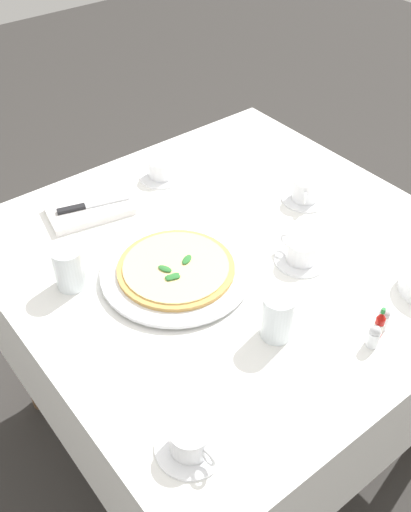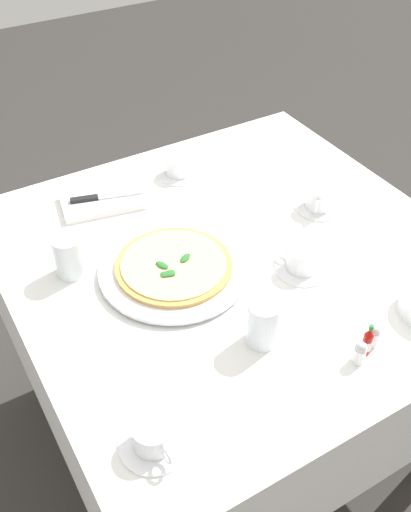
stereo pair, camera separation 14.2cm
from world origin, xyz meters
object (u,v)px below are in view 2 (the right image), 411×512
(pizza, at_px, (174,265))
(pepper_shaker, at_px, (359,353))
(coffee_cup_back_corner, at_px, (303,261))
(water_glass_center_back, at_px, (263,325))
(salt_shaker, at_px, (373,336))
(napkin_folded, at_px, (102,201))
(coffee_cup_far_left, at_px, (153,437))
(coffee_cup_near_left, at_px, (179,167))
(water_glass_left_edge, at_px, (69,258))
(pizza_plate, at_px, (174,269))
(hot_sauce_bottle, at_px, (367,342))
(coffee_cup_right_edge, at_px, (320,199))
(dinner_knife, at_px, (103,197))

(pizza, bearing_deg, pepper_shaker, -65.20)
(coffee_cup_back_corner, height_order, water_glass_center_back, water_glass_center_back)
(salt_shaker, bearing_deg, napkin_folded, 111.08)
(coffee_cup_far_left, relative_size, coffee_cup_near_left, 1.02)
(coffee_cup_far_left, bearing_deg, water_glass_left_edge, 85.77)
(pizza_plate, bearing_deg, pepper_shaker, -65.23)
(hot_sauce_bottle, distance_m, salt_shaker, 0.03)
(pepper_shaker, bearing_deg, water_glass_left_edge, 126.38)
(pizza, distance_m, coffee_cup_right_edge, 0.46)
(pizza_plate, distance_m, coffee_cup_far_left, 0.46)
(dinner_knife, distance_m, pepper_shaker, 0.81)
(pizza_plate, relative_size, coffee_cup_far_left, 2.71)
(pizza_plate, height_order, dinner_knife, dinner_knife)
(water_glass_center_back, relative_size, dinner_knife, 0.56)
(coffee_cup_near_left, bearing_deg, water_glass_left_edge, -150.01)
(dinner_knife, bearing_deg, hot_sauce_bottle, -55.01)
(pizza_plate, relative_size, dinner_knife, 1.86)
(coffee_cup_back_corner, relative_size, hot_sauce_bottle, 1.60)
(coffee_cup_right_edge, height_order, hot_sauce_bottle, hot_sauce_bottle)
(coffee_cup_far_left, bearing_deg, coffee_cup_near_left, 58.59)
(dinner_knife, bearing_deg, pepper_shaker, -57.12)
(coffee_cup_near_left, bearing_deg, water_glass_center_back, -103.36)
(water_glass_left_edge, xyz_separation_m, pepper_shaker, (0.41, -0.55, -0.02))
(coffee_cup_back_corner, xyz_separation_m, hot_sauce_bottle, (-0.05, -0.27, 0.01))
(hot_sauce_bottle, bearing_deg, coffee_cup_far_left, 176.30)
(water_glass_left_edge, relative_size, pepper_shaker, 1.87)
(napkin_folded, bearing_deg, coffee_cup_back_corner, -46.72)
(pepper_shaker, bearing_deg, dinner_knife, 106.70)
(salt_shaker, bearing_deg, coffee_cup_far_left, 177.65)
(coffee_cup_far_left, bearing_deg, pizza, 57.44)
(coffee_cup_back_corner, bearing_deg, pepper_shaker, -104.48)
(coffee_cup_far_left, height_order, water_glass_center_back, water_glass_center_back)
(coffee_cup_far_left, distance_m, pepper_shaker, 0.45)
(dinner_knife, bearing_deg, pizza_plate, -68.09)
(coffee_cup_back_corner, height_order, napkin_folded, coffee_cup_back_corner)
(coffee_cup_right_edge, height_order, napkin_folded, coffee_cup_right_edge)
(pizza, xyz_separation_m, napkin_folded, (-0.04, 0.35, -0.01))
(water_glass_left_edge, bearing_deg, coffee_cup_back_corner, -29.29)
(water_glass_left_edge, xyz_separation_m, water_glass_center_back, (0.27, -0.41, 0.00))
(pizza, distance_m, coffee_cup_far_left, 0.46)
(pizza_plate, distance_m, hot_sauce_bottle, 0.48)
(coffee_cup_near_left, relative_size, coffee_cup_back_corner, 0.98)
(coffee_cup_near_left, bearing_deg, coffee_cup_back_corner, -83.80)
(coffee_cup_far_left, xyz_separation_m, pepper_shaker, (0.44, -0.04, -0.00))
(coffee_cup_right_edge, xyz_separation_m, water_glass_center_back, (-0.40, -0.31, 0.02))
(pizza, relative_size, coffee_cup_back_corner, 2.10)
(coffee_cup_far_left, bearing_deg, hot_sauce_bottle, -3.70)
(pizza, distance_m, salt_shaker, 0.48)
(hot_sauce_bottle, bearing_deg, water_glass_left_edge, 128.73)
(pepper_shaker, bearing_deg, pizza_plate, 114.77)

